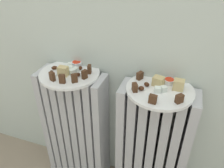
% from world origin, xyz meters
% --- Properties ---
extents(radiator_left, '(0.33, 0.13, 0.65)m').
position_xyz_m(radiator_left, '(-0.20, 0.28, 0.32)').
color(radiator_left, '#B2B2B7').
rests_on(radiator_left, ground_plane).
extents(radiator_right, '(0.33, 0.13, 0.65)m').
position_xyz_m(radiator_right, '(0.20, 0.28, 0.32)').
color(radiator_right, '#B2B2B7').
rests_on(radiator_right, ground_plane).
extents(plate_left, '(0.27, 0.27, 0.01)m').
position_xyz_m(plate_left, '(-0.20, 0.28, 0.66)').
color(plate_left, white).
rests_on(plate_left, radiator_left).
extents(plate_right, '(0.27, 0.27, 0.01)m').
position_xyz_m(plate_right, '(0.20, 0.28, 0.66)').
color(plate_right, white).
rests_on(plate_right, radiator_right).
extents(dark_cake_slice_left_0, '(0.03, 0.02, 0.04)m').
position_xyz_m(dark_cake_slice_left_0, '(-0.23, 0.20, 0.68)').
color(dark_cake_slice_left_0, '#472B19').
rests_on(dark_cake_slice_left_0, plate_left).
extents(dark_cake_slice_left_1, '(0.03, 0.02, 0.04)m').
position_xyz_m(dark_cake_slice_left_1, '(-0.18, 0.19, 0.68)').
color(dark_cake_slice_left_1, '#472B19').
rests_on(dark_cake_slice_left_1, plate_left).
extents(dark_cake_slice_left_2, '(0.03, 0.03, 0.04)m').
position_xyz_m(dark_cake_slice_left_2, '(-0.14, 0.21, 0.68)').
color(dark_cake_slice_left_2, '#472B19').
rests_on(dark_cake_slice_left_2, plate_left).
extents(dark_cake_slice_left_3, '(0.02, 0.03, 0.04)m').
position_xyz_m(dark_cake_slice_left_3, '(-0.11, 0.25, 0.68)').
color(dark_cake_slice_left_3, '#472B19').
rests_on(dark_cake_slice_left_3, plate_left).
extents(dark_cake_slice_left_4, '(0.02, 0.03, 0.04)m').
position_xyz_m(dark_cake_slice_left_4, '(-0.11, 0.30, 0.68)').
color(dark_cake_slice_left_4, '#472B19').
rests_on(dark_cake_slice_left_4, plate_left).
extents(marble_cake_slice_left_0, '(0.04, 0.03, 0.04)m').
position_xyz_m(marble_cake_slice_left_0, '(-0.21, 0.25, 0.68)').
color(marble_cake_slice_left_0, tan).
rests_on(marble_cake_slice_left_0, plate_left).
extents(turkish_delight_left_0, '(0.03, 0.03, 0.02)m').
position_xyz_m(turkish_delight_left_0, '(-0.20, 0.29, 0.67)').
color(turkish_delight_left_0, white).
rests_on(turkish_delight_left_0, plate_left).
extents(turkish_delight_left_1, '(0.02, 0.02, 0.02)m').
position_xyz_m(turkish_delight_left_1, '(-0.22, 0.33, 0.67)').
color(turkish_delight_left_1, white).
rests_on(turkish_delight_left_1, plate_left).
extents(turkish_delight_left_2, '(0.03, 0.03, 0.02)m').
position_xyz_m(turkish_delight_left_2, '(-0.18, 0.27, 0.68)').
color(turkish_delight_left_2, white).
rests_on(turkish_delight_left_2, plate_left).
extents(turkish_delight_left_3, '(0.02, 0.02, 0.02)m').
position_xyz_m(turkish_delight_left_3, '(-0.18, 0.30, 0.67)').
color(turkish_delight_left_3, white).
rests_on(turkish_delight_left_3, plate_left).
extents(medjool_date_left_0, '(0.03, 0.03, 0.02)m').
position_xyz_m(medjool_date_left_0, '(-0.17, 0.32, 0.67)').
color(medjool_date_left_0, '#3D1E0F').
rests_on(medjool_date_left_0, plate_left).
extents(medjool_date_left_1, '(0.03, 0.03, 0.01)m').
position_xyz_m(medjool_date_left_1, '(-0.27, 0.24, 0.67)').
color(medjool_date_left_1, '#3D1E0F').
rests_on(medjool_date_left_1, plate_left).
extents(medjool_date_left_2, '(0.03, 0.03, 0.02)m').
position_xyz_m(medjool_date_left_2, '(-0.28, 0.28, 0.67)').
color(medjool_date_left_2, '#3D1E0F').
rests_on(medjool_date_left_2, plate_left).
extents(medjool_date_left_3, '(0.03, 0.03, 0.02)m').
position_xyz_m(medjool_date_left_3, '(-0.15, 0.26, 0.67)').
color(medjool_date_left_3, '#3D1E0F').
rests_on(medjool_date_left_3, plate_left).
extents(jam_bowl_left, '(0.05, 0.05, 0.02)m').
position_xyz_m(jam_bowl_left, '(-0.20, 0.35, 0.68)').
color(jam_bowl_left, white).
rests_on(jam_bowl_left, plate_left).
extents(dark_cake_slice_right_0, '(0.03, 0.03, 0.03)m').
position_xyz_m(dark_cake_slice_right_0, '(0.11, 0.33, 0.68)').
color(dark_cake_slice_right_0, '#472B19').
rests_on(dark_cake_slice_right_0, plate_right).
extents(dark_cake_slice_right_1, '(0.03, 0.03, 0.03)m').
position_xyz_m(dark_cake_slice_right_1, '(0.11, 0.23, 0.68)').
color(dark_cake_slice_right_1, '#472B19').
rests_on(dark_cake_slice_right_1, plate_right).
extents(dark_cake_slice_right_2, '(0.03, 0.02, 0.03)m').
position_xyz_m(dark_cake_slice_right_2, '(0.19, 0.18, 0.68)').
color(dark_cake_slice_right_2, '#472B19').
rests_on(dark_cake_slice_right_2, plate_right).
extents(dark_cake_slice_right_3, '(0.03, 0.03, 0.03)m').
position_xyz_m(dark_cake_slice_right_3, '(0.28, 0.21, 0.68)').
color(dark_cake_slice_right_3, '#472B19').
rests_on(dark_cake_slice_right_3, plate_right).
extents(marble_cake_slice_right_0, '(0.04, 0.03, 0.04)m').
position_xyz_m(marble_cake_slice_right_0, '(0.27, 0.30, 0.69)').
color(marble_cake_slice_right_0, tan).
rests_on(marble_cake_slice_right_0, plate_right).
extents(marble_cake_slice_right_1, '(0.05, 0.04, 0.04)m').
position_xyz_m(marble_cake_slice_right_1, '(0.19, 0.30, 0.68)').
color(marble_cake_slice_right_1, tan).
rests_on(marble_cake_slice_right_1, plate_right).
extents(turkish_delight_right_0, '(0.03, 0.03, 0.02)m').
position_xyz_m(turkish_delight_right_0, '(0.19, 0.25, 0.68)').
color(turkish_delight_right_0, white).
rests_on(turkish_delight_right_0, plate_right).
extents(turkish_delight_right_1, '(0.03, 0.03, 0.02)m').
position_xyz_m(turkish_delight_right_1, '(0.21, 0.27, 0.67)').
color(turkish_delight_right_1, white).
rests_on(turkish_delight_right_1, plate_right).
extents(medjool_date_right_0, '(0.03, 0.03, 0.02)m').
position_xyz_m(medjool_date_right_0, '(0.15, 0.28, 0.67)').
color(medjool_date_right_0, '#3D1E0F').
rests_on(medjool_date_right_0, plate_right).
extents(medjool_date_right_1, '(0.03, 0.02, 0.02)m').
position_xyz_m(medjool_date_right_1, '(0.13, 0.24, 0.67)').
color(medjool_date_right_1, '#3D1E0F').
rests_on(medjool_date_right_1, plate_right).
extents(jam_bowl_right, '(0.05, 0.05, 0.02)m').
position_xyz_m(jam_bowl_right, '(0.23, 0.33, 0.67)').
color(jam_bowl_right, white).
rests_on(jam_bowl_right, plate_right).
extents(fork, '(0.02, 0.10, 0.00)m').
position_xyz_m(fork, '(-0.24, 0.28, 0.67)').
color(fork, '#B7B7BC').
rests_on(fork, plate_left).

